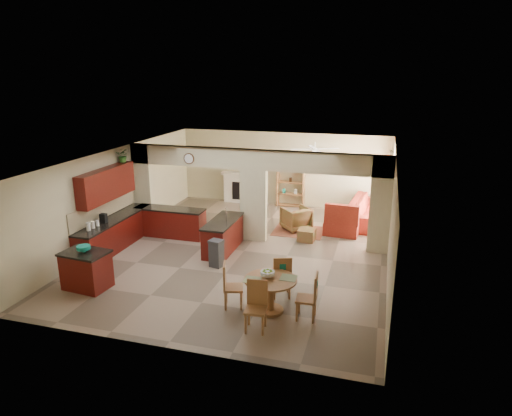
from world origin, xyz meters
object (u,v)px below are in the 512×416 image
(dining_table, at_px, (270,290))
(sofa, at_px, (368,211))
(kitchen_island, at_px, (86,270))
(armchair, at_px, (296,218))

(dining_table, relative_size, sofa, 0.40)
(kitchen_island, bearing_deg, armchair, 59.68)
(kitchen_island, height_order, dining_table, kitchen_island)
(kitchen_island, distance_m, dining_table, 4.49)
(armchair, bearing_deg, sofa, 171.08)
(sofa, bearing_deg, dining_table, 171.29)
(sofa, distance_m, armchair, 2.63)
(kitchen_island, bearing_deg, sofa, 53.78)
(kitchen_island, relative_size, armchair, 1.36)
(kitchen_island, relative_size, sofa, 0.40)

